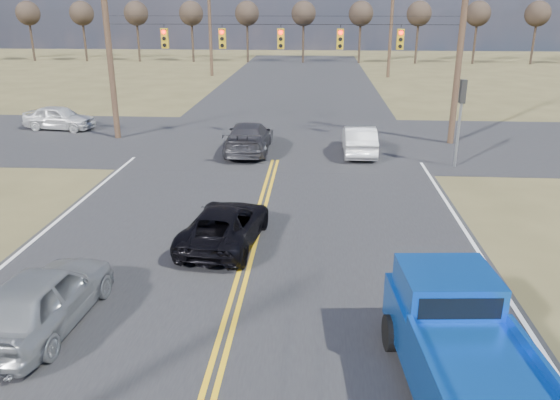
# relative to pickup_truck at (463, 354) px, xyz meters

# --- Properties ---
(ground) EXTENTS (160.00, 160.00, 0.00)m
(ground) POSITION_rel_pickup_truck_xyz_m (-4.66, 2.22, -0.98)
(ground) COLOR brown
(ground) RESTS_ON ground
(road_main) EXTENTS (14.00, 120.00, 0.02)m
(road_main) POSITION_rel_pickup_truck_xyz_m (-4.66, 12.22, -0.98)
(road_main) COLOR #28282B
(road_main) RESTS_ON ground
(road_cross) EXTENTS (120.00, 12.00, 0.02)m
(road_cross) POSITION_rel_pickup_truck_xyz_m (-4.66, 20.22, -0.98)
(road_cross) COLOR #28282B
(road_cross) RESTS_ON ground
(signal_gantry) EXTENTS (19.60, 4.83, 10.00)m
(signal_gantry) POSITION_rel_pickup_truck_xyz_m (-4.16, 20.00, 4.08)
(signal_gantry) COLOR #473323
(signal_gantry) RESTS_ON ground
(utility_poles) EXTENTS (19.60, 58.32, 10.00)m
(utility_poles) POSITION_rel_pickup_truck_xyz_m (-4.66, 19.22, 4.24)
(utility_poles) COLOR #473323
(utility_poles) RESTS_ON ground
(treeline) EXTENTS (87.00, 117.80, 7.40)m
(treeline) POSITION_rel_pickup_truck_xyz_m (-4.66, 29.18, 4.72)
(treeline) COLOR #33261C
(treeline) RESTS_ON ground
(pickup_truck) EXTENTS (2.49, 5.54, 2.03)m
(pickup_truck) POSITION_rel_pickup_truck_xyz_m (0.00, 0.00, 0.00)
(pickup_truck) COLOR black
(pickup_truck) RESTS_ON ground
(silver_suv) EXTENTS (2.01, 4.44, 1.48)m
(silver_suv) POSITION_rel_pickup_truck_xyz_m (-8.80, 1.83, -0.24)
(silver_suv) COLOR gray
(silver_suv) RESTS_ON ground
(black_suv) EXTENTS (2.55, 4.64, 1.23)m
(black_suv) POSITION_rel_pickup_truck_xyz_m (-5.46, 6.66, -0.37)
(black_suv) COLOR black
(black_suv) RESTS_ON ground
(white_car_queue) EXTENTS (1.50, 4.29, 1.41)m
(white_car_queue) POSITION_rel_pickup_truck_xyz_m (-0.65, 17.72, -0.28)
(white_car_queue) COLOR silver
(white_car_queue) RESTS_ON ground
(dgrey_car_queue) EXTENTS (2.10, 5.15, 1.49)m
(dgrey_car_queue) POSITION_rel_pickup_truck_xyz_m (-6.09, 17.72, -0.24)
(dgrey_car_queue) COLOR #38383D
(dgrey_car_queue) RESTS_ON ground
(cross_car_west) EXTENTS (2.22, 4.32, 1.40)m
(cross_car_west) POSITION_rel_pickup_truck_xyz_m (-17.81, 22.15, -0.28)
(cross_car_west) COLOR silver
(cross_car_west) RESTS_ON ground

